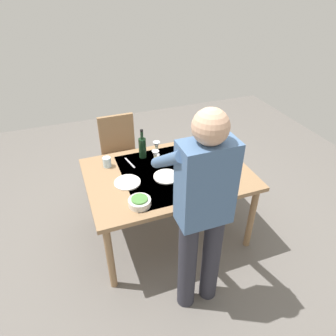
{
  "coord_description": "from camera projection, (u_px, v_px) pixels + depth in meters",
  "views": [
    {
      "loc": [
        0.81,
        2.18,
        2.36
      ],
      "look_at": [
        0.0,
        0.0,
        0.79
      ],
      "focal_mm": 33.34,
      "sensor_mm": 36.0,
      "label": 1
    }
  ],
  "objects": [
    {
      "name": "dinner_plate_far",
      "position": [
        127.0,
        182.0,
        2.7
      ],
      "size": [
        0.23,
        0.23,
        0.01
      ],
      "primitive_type": "cylinder",
      "color": "silver",
      "rests_on": "dining_table"
    },
    {
      "name": "ground_plane",
      "position": [
        168.0,
        231.0,
        3.25
      ],
      "size": [
        6.0,
        6.0,
        0.0
      ],
      "primitive_type": "plane",
      "color": "#66605B"
    },
    {
      "name": "water_cup_near_right",
      "position": [
        188.0,
        169.0,
        2.79
      ],
      "size": [
        0.08,
        0.08,
        0.09
      ],
      "primitive_type": "cylinder",
      "color": "silver",
      "rests_on": "dining_table"
    },
    {
      "name": "table_fork",
      "position": [
        204.0,
        145.0,
        3.24
      ],
      "size": [
        0.04,
        0.18,
        0.0
      ],
      "primitive_type": "cube",
      "rotation": [
        0.0,
        0.0,
        -0.12
      ],
      "color": "silver",
      "rests_on": "dining_table"
    },
    {
      "name": "water_cup_far_left",
      "position": [
        214.0,
        177.0,
        2.69
      ],
      "size": [
        0.07,
        0.07,
        0.09
      ],
      "primitive_type": "cylinder",
      "color": "silver",
      "rests_on": "dining_table"
    },
    {
      "name": "chair_near",
      "position": [
        120.0,
        150.0,
        3.57
      ],
      "size": [
        0.4,
        0.4,
        0.91
      ],
      "color": "brown",
      "rests_on": "ground_plane"
    },
    {
      "name": "wine_glass_left",
      "position": [
        157.0,
        146.0,
        3.02
      ],
      "size": [
        0.07,
        0.07,
        0.15
      ],
      "color": "white",
      "rests_on": "dining_table"
    },
    {
      "name": "dinner_plate_near",
      "position": [
        166.0,
        176.0,
        2.77
      ],
      "size": [
        0.23,
        0.23,
        0.01
      ],
      "primitive_type": "cylinder",
      "color": "silver",
      "rests_on": "dining_table"
    },
    {
      "name": "table_knife",
      "position": [
        130.0,
        163.0,
        2.96
      ],
      "size": [
        0.05,
        0.2,
        0.0
      ],
      "primitive_type": "cube",
      "rotation": [
        0.0,
        0.0,
        0.2
      ],
      "color": "silver",
      "rests_on": "dining_table"
    },
    {
      "name": "dining_table",
      "position": [
        168.0,
        179.0,
        2.87
      ],
      "size": [
        1.47,
        1.02,
        0.74
      ],
      "color": "#93704C",
      "rests_on": "ground_plane"
    },
    {
      "name": "wine_glass_right",
      "position": [
        156.0,
        155.0,
        2.88
      ],
      "size": [
        0.07,
        0.07,
        0.15
      ],
      "color": "white",
      "rests_on": "dining_table"
    },
    {
      "name": "water_cup_near_left",
      "position": [
        107.0,
        162.0,
        2.89
      ],
      "size": [
        0.08,
        0.08,
        0.1
      ],
      "primitive_type": "cylinder",
      "color": "silver",
      "rests_on": "dining_table"
    },
    {
      "name": "wine_bottle",
      "position": [
        142.0,
        147.0,
        2.99
      ],
      "size": [
        0.07,
        0.07,
        0.3
      ],
      "color": "black",
      "rests_on": "dining_table"
    },
    {
      "name": "side_bowl_salad",
      "position": [
        140.0,
        202.0,
        2.44
      ],
      "size": [
        0.18,
        0.18,
        0.07
      ],
      "color": "silver",
      "rests_on": "dining_table"
    },
    {
      "name": "serving_bowl_pasta",
      "position": [
        203.0,
        157.0,
        3.0
      ],
      "size": [
        0.3,
        0.3,
        0.07
      ],
      "color": "silver",
      "rests_on": "dining_table"
    },
    {
      "name": "person_server",
      "position": [
        202.0,
        208.0,
        2.09
      ],
      "size": [
        0.42,
        0.61,
        1.69
      ],
      "color": "#2D2D38",
      "rests_on": "ground_plane"
    }
  ]
}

